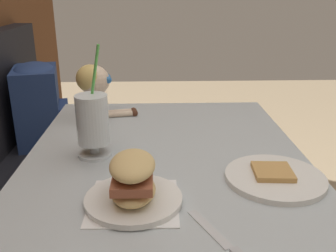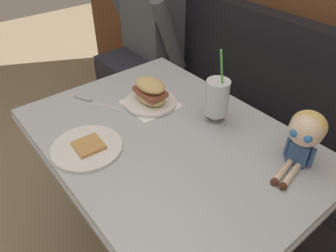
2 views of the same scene
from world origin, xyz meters
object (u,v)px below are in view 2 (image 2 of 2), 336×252
Objects in this scene: milkshake_glass at (217,99)px; butter_knife at (89,100)px; sandwich_plate at (150,95)px; diner_patron at (148,29)px; toast_plate at (87,147)px; seated_doll at (306,133)px.

milkshake_glass is 0.55m from butter_knife.
sandwich_plate reaches higher than butter_knife.
milkshake_glass is 1.42× the size of butter_knife.
sandwich_plate is (-0.26, -0.12, -0.06)m from milkshake_glass.
diner_patron reaches higher than milkshake_glass.
toast_plate is 1.10× the size of seated_doll.
toast_plate is at bearing -109.03° from milkshake_glass.
diner_patron is at bearing 133.40° from toast_plate.
butter_knife is (-0.18, -0.19, -0.04)m from sandwich_plate.
butter_knife is 0.87m from diner_patron.
butter_knife is 0.87m from seated_doll.
diner_patron is at bearing 127.02° from butter_knife.
seated_doll is (0.50, 0.52, 0.12)m from toast_plate.
sandwich_plate is at bearing -164.34° from seated_doll.
milkshake_glass is 0.39× the size of diner_patron.
sandwich_plate is 1.00× the size of butter_knife.
diner_patron is at bearing 144.76° from sandwich_plate.
diner_patron is (-0.80, 0.85, -0.01)m from toast_plate.
milkshake_glass is 1.04m from diner_patron.
sandwich_plate reaches higher than toast_plate.
milkshake_glass reaches higher than toast_plate.
sandwich_plate is at bearing -154.31° from milkshake_glass.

